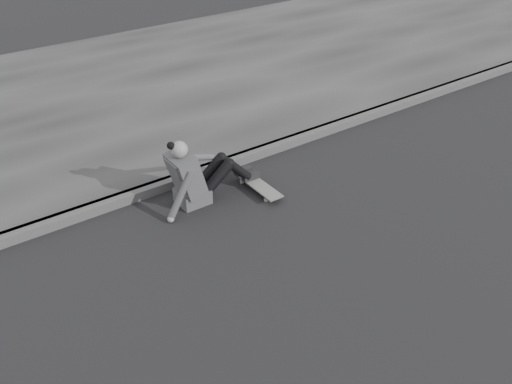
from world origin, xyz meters
The scene contains 5 objects.
ground centered at (0.00, 0.00, 0.00)m, with size 80.00×80.00×0.00m, color black.
curb centered at (0.00, 2.58, 0.06)m, with size 24.00×0.16×0.12m, color #494949.
sidewalk centered at (0.00, 5.60, 0.06)m, with size 24.00×6.00×0.12m, color #353535.
skateboard centered at (-0.44, 1.86, 0.07)m, with size 0.20×0.78×0.09m.
seated_woman centered at (-1.17, 2.11, 0.36)m, with size 1.38×0.46×0.88m.
Camera 1 is at (-3.95, -3.03, 3.83)m, focal length 40.00 mm.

